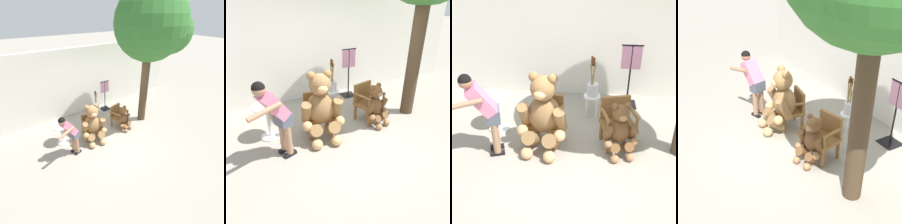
# 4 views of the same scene
# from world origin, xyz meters

# --- Properties ---
(ground_plane) EXTENTS (60.00, 60.00, 0.00)m
(ground_plane) POSITION_xyz_m (0.00, 0.00, 0.00)
(ground_plane) COLOR gray
(back_wall) EXTENTS (10.00, 0.16, 2.80)m
(back_wall) POSITION_xyz_m (0.00, 2.40, 1.40)
(back_wall) COLOR silver
(back_wall) RESTS_ON ground
(wooden_chair_left) EXTENTS (0.63, 0.60, 0.86)m
(wooden_chair_left) POSITION_xyz_m (-0.62, 0.44, 0.46)
(wooden_chair_left) COLOR brown
(wooden_chair_left) RESTS_ON ground
(wooden_chair_right) EXTENTS (0.67, 0.64, 0.86)m
(wooden_chair_right) POSITION_xyz_m (0.62, 0.44, 0.46)
(wooden_chair_right) COLOR brown
(wooden_chair_right) RESTS_ON ground
(teddy_bear_large) EXTENTS (0.87, 0.86, 1.41)m
(teddy_bear_large) POSITION_xyz_m (-0.64, 0.19, 0.69)
(teddy_bear_large) COLOR olive
(teddy_bear_large) RESTS_ON ground
(teddy_bear_small) EXTENTS (0.60, 0.60, 0.96)m
(teddy_bear_small) POSITION_xyz_m (0.65, 0.15, 0.47)
(teddy_bear_small) COLOR brown
(teddy_bear_small) RESTS_ON ground
(person_visitor) EXTENTS (0.76, 0.64, 1.50)m
(person_visitor) POSITION_xyz_m (-1.56, -0.05, 0.90)
(person_visitor) COLOR black
(person_visitor) RESTS_ON ground
(white_stool) EXTENTS (0.34, 0.34, 0.46)m
(white_stool) POSITION_xyz_m (0.17, 1.36, 0.36)
(white_stool) COLOR white
(white_stool) RESTS_ON ground
(brush_bucket) EXTENTS (0.22, 0.22, 0.83)m
(brush_bucket) POSITION_xyz_m (0.17, 1.36, 0.65)
(brush_bucket) COLOR silver
(brush_bucket) RESTS_ON white_stool
(round_side_table) EXTENTS (0.56, 0.56, 0.72)m
(round_side_table) POSITION_xyz_m (-1.60, 0.69, 0.45)
(round_side_table) COLOR silver
(round_side_table) RESTS_ON ground
(clothing_display_stand) EXTENTS (0.44, 0.40, 1.36)m
(clothing_display_stand) POSITION_xyz_m (0.93, 1.87, 0.72)
(clothing_display_stand) COLOR black
(clothing_display_stand) RESTS_ON ground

